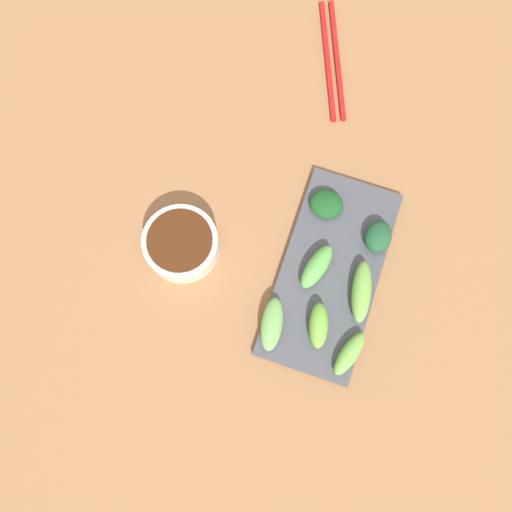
# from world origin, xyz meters

# --- Properties ---
(tabletop) EXTENTS (2.10, 2.10, 0.02)m
(tabletop) POSITION_xyz_m (0.00, 0.00, 0.01)
(tabletop) COLOR #9C6F47
(tabletop) RESTS_ON ground
(sauce_bowl) EXTENTS (0.12, 0.12, 0.05)m
(sauce_bowl) POSITION_xyz_m (-0.13, -0.03, 0.04)
(sauce_bowl) COLOR silver
(sauce_bowl) RESTS_ON tabletop
(serving_plate) EXTENTS (0.15, 0.31, 0.01)m
(serving_plate) POSITION_xyz_m (0.10, 0.01, 0.03)
(serving_plate) COLOR #484C53
(serving_plate) RESTS_ON tabletop
(broccoli_stalk_0) EXTENTS (0.05, 0.10, 0.03)m
(broccoli_stalk_0) POSITION_xyz_m (0.15, -0.01, 0.05)
(broccoli_stalk_0) COLOR #72B34A
(broccoli_stalk_0) RESTS_ON serving_plate
(broccoli_stalk_1) EXTENTS (0.05, 0.08, 0.03)m
(broccoli_stalk_1) POSITION_xyz_m (0.07, 0.01, 0.05)
(broccoli_stalk_1) COLOR #5FB54E
(broccoli_stalk_1) RESTS_ON serving_plate
(broccoli_leafy_2) EXTENTS (0.04, 0.05, 0.03)m
(broccoli_leafy_2) POSITION_xyz_m (0.15, 0.08, 0.05)
(broccoli_leafy_2) COLOR #1F5431
(broccoli_leafy_2) RESTS_ON serving_plate
(broccoli_stalk_3) EXTENTS (0.04, 0.07, 0.03)m
(broccoli_stalk_3) POSITION_xyz_m (0.10, -0.08, 0.05)
(broccoli_stalk_3) COLOR #70BB40
(broccoli_stalk_3) RESTS_ON serving_plate
(broccoli_leafy_4) EXTENTS (0.05, 0.05, 0.02)m
(broccoli_leafy_4) POSITION_xyz_m (0.06, 0.11, 0.04)
(broccoli_leafy_4) COLOR #195320
(broccoli_leafy_4) RESTS_ON serving_plate
(broccoli_stalk_5) EXTENTS (0.05, 0.08, 0.02)m
(broccoli_stalk_5) POSITION_xyz_m (0.04, -0.10, 0.04)
(broccoli_stalk_5) COLOR #70B25B
(broccoli_stalk_5) RESTS_ON serving_plate
(broccoli_stalk_6) EXTENTS (0.05, 0.08, 0.02)m
(broccoli_stalk_6) POSITION_xyz_m (0.16, -0.10, 0.04)
(broccoli_stalk_6) COLOR #72B549
(broccoli_stalk_6) RESTS_ON serving_plate
(chopsticks) EXTENTS (0.11, 0.22, 0.01)m
(chopsticks) POSITION_xyz_m (-0.01, 0.37, 0.02)
(chopsticks) COLOR red
(chopsticks) RESTS_ON tabletop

